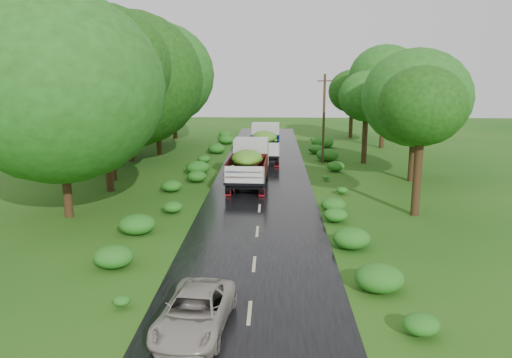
{
  "coord_description": "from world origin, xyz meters",
  "views": [
    {
      "loc": [
        0.68,
        -18.36,
        7.53
      ],
      "look_at": [
        -0.19,
        7.81,
        1.7
      ],
      "focal_mm": 35.0,
      "sensor_mm": 36.0,
      "label": 1
    }
  ],
  "objects_px": {
    "truck_near": "(249,162)",
    "utility_pole": "(324,118)",
    "car": "(195,312)",
    "truck_far": "(265,141)"
  },
  "relations": [
    {
      "from": "truck_near",
      "to": "truck_far",
      "type": "relative_size",
      "value": 0.98
    },
    {
      "from": "truck_far",
      "to": "utility_pole",
      "type": "distance_m",
      "value": 5.25
    },
    {
      "from": "truck_near",
      "to": "car",
      "type": "height_order",
      "value": "truck_near"
    },
    {
      "from": "truck_near",
      "to": "car",
      "type": "distance_m",
      "value": 18.65
    },
    {
      "from": "truck_far",
      "to": "truck_near",
      "type": "bearing_deg",
      "value": -94.61
    },
    {
      "from": "car",
      "to": "utility_pole",
      "type": "xyz_separation_m",
      "value": [
        6.29,
        26.6,
        3.06
      ]
    },
    {
      "from": "car",
      "to": "truck_near",
      "type": "bearing_deg",
      "value": 93.35
    },
    {
      "from": "truck_near",
      "to": "utility_pole",
      "type": "xyz_separation_m",
      "value": [
        5.59,
        7.99,
        2.07
      ]
    },
    {
      "from": "truck_far",
      "to": "utility_pole",
      "type": "xyz_separation_m",
      "value": [
        4.69,
        -1.19,
        2.03
      ]
    },
    {
      "from": "car",
      "to": "utility_pole",
      "type": "distance_m",
      "value": 27.5
    }
  ]
}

